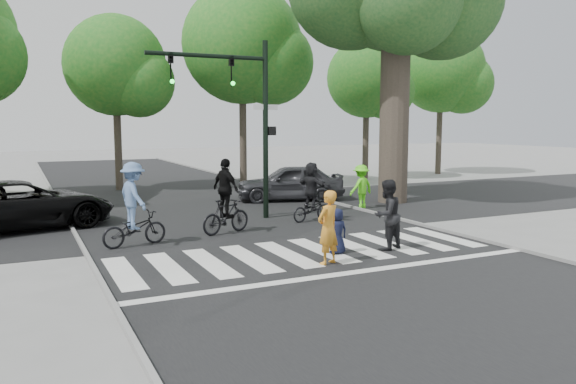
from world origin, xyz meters
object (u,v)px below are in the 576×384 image
at_px(cyclist_left, 134,210).
at_px(pedestrian_child, 337,231).
at_px(pedestrian_woman, 328,228).
at_px(pedestrian_adult, 387,215).
at_px(cyclist_right, 312,195).
at_px(car_grey, 290,182).
at_px(car_suv, 21,205).
at_px(cyclist_mid, 226,203).
at_px(traffic_signal, 242,104).

bearing_deg(cyclist_left, pedestrian_child, -35.46).
bearing_deg(pedestrian_child, pedestrian_woman, 47.39).
height_order(pedestrian_adult, cyclist_right, cyclist_right).
bearing_deg(car_grey, cyclist_left, -33.12).
height_order(pedestrian_woman, cyclist_right, cyclist_right).
height_order(pedestrian_adult, cyclist_left, cyclist_left).
distance_m(cyclist_left, cyclist_right, 6.21).
bearing_deg(car_suv, cyclist_mid, -135.52).
bearing_deg(car_suv, cyclist_left, -159.59).
xyz_separation_m(pedestrian_child, car_suv, (-7.08, 7.06, 0.19)).
distance_m(cyclist_mid, car_grey, 7.41).
height_order(pedestrian_woman, pedestrian_child, pedestrian_woman).
xyz_separation_m(pedestrian_woman, cyclist_mid, (-0.90, 4.50, 0.05)).
distance_m(pedestrian_child, car_grey, 9.85).
distance_m(cyclist_right, car_grey, 5.10).
height_order(pedestrian_child, cyclist_left, cyclist_left).
bearing_deg(pedestrian_child, traffic_signal, -87.38).
relative_size(cyclist_left, cyclist_mid, 1.01).
distance_m(pedestrian_child, cyclist_left, 5.42).
bearing_deg(car_grey, pedestrian_adult, 6.98).
bearing_deg(cyclist_right, traffic_signal, 147.79).
bearing_deg(car_suv, cyclist_right, -120.49).
bearing_deg(cyclist_mid, traffic_signal, 56.59).
bearing_deg(pedestrian_child, cyclist_mid, -66.78).
relative_size(cyclist_right, car_suv, 0.36).
bearing_deg(pedestrian_adult, pedestrian_woman, 0.21).
bearing_deg(cyclist_right, cyclist_mid, -167.04).
xyz_separation_m(pedestrian_woman, cyclist_right, (2.39, 5.25, 0.02)).
height_order(pedestrian_adult, cyclist_mid, cyclist_mid).
bearing_deg(car_grey, pedestrian_child, -1.23).
bearing_deg(car_suv, car_grey, -91.59).
height_order(traffic_signal, car_grey, traffic_signal).
relative_size(traffic_signal, car_suv, 1.09).
xyz_separation_m(pedestrian_woman, car_grey, (3.95, 10.10, -0.10)).
xyz_separation_m(traffic_signal, pedestrian_woman, (-0.42, -6.49, -3.03)).
xyz_separation_m(pedestrian_adult, car_grey, (1.82, 9.45, -0.15)).
height_order(pedestrian_adult, car_grey, pedestrian_adult).
relative_size(pedestrian_woman, cyclist_right, 0.88).
relative_size(cyclist_mid, car_suv, 0.41).
xyz_separation_m(pedestrian_adult, cyclist_mid, (-3.02, 3.84, 0.00)).
bearing_deg(car_suv, traffic_signal, -115.30).
relative_size(traffic_signal, pedestrian_woman, 3.46).
bearing_deg(pedestrian_child, cyclist_left, -35.90).
distance_m(pedestrian_adult, car_grey, 9.62).
bearing_deg(pedestrian_woman, cyclist_left, -68.56).
relative_size(traffic_signal, car_grey, 1.33).
bearing_deg(car_grey, cyclist_mid, -22.93).
bearing_deg(pedestrian_child, cyclist_right, -110.92).
height_order(cyclist_left, cyclist_mid, cyclist_left).
bearing_deg(traffic_signal, cyclist_right, -32.21).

